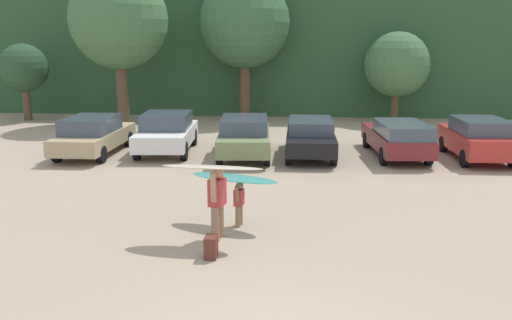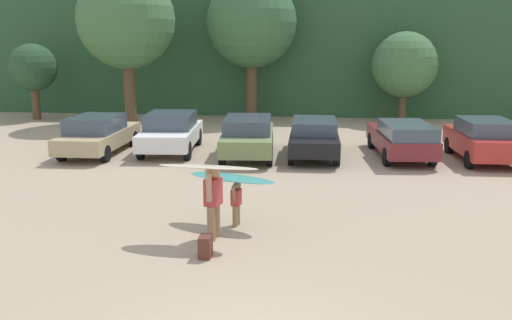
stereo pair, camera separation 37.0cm
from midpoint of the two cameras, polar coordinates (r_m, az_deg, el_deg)
name	(u,v)px [view 2 (the right image)]	position (r m, az deg, el deg)	size (l,w,h in m)	color
hillside_ridge	(310,43)	(36.82, 5.98, 12.08)	(108.00, 12.00, 8.13)	#2D5633
tree_center	(33,68)	(32.09, -22.05, 8.92)	(2.56, 2.56, 4.11)	brown
tree_right	(126,21)	(28.88, -13.11, 14.06)	(4.92, 4.92, 7.73)	brown
tree_far_left	(252,23)	(29.72, -0.10, 14.17)	(4.80, 4.80, 7.59)	brown
tree_center_right	(405,65)	(29.72, 15.67, 9.59)	(3.40, 3.40, 4.73)	brown
parked_car_tan	(98,134)	(21.63, -15.75, 2.65)	(1.90, 4.71, 1.47)	tan
parked_car_white	(171,131)	(21.37, -8.42, 2.99)	(2.27, 4.54, 1.53)	white
parked_car_olive_green	(248,135)	(20.23, -0.34, 2.59)	(2.22, 4.69, 1.48)	#6B7F4C
parked_car_black	(314,136)	(20.45, 6.63, 2.50)	(1.86, 4.57, 1.38)	black
parked_car_maroon	(402,138)	(20.76, 15.55, 2.26)	(2.12, 4.87, 1.39)	maroon
parked_car_red	(483,139)	(21.18, 23.21, 2.05)	(1.95, 4.07, 1.54)	#B72D28
person_adult	(213,199)	(11.83, -3.61, -4.08)	(0.37, 0.62, 1.61)	#8C6B4C
person_child	(236,201)	(12.72, -1.26, -4.37)	(0.24, 0.49, 1.05)	#8C6B4C
surfboard_cream	(208,167)	(11.57, -4.15, -0.74)	(2.24, 0.78, 0.15)	beige
surfboard_teal	(232,178)	(12.69, -1.75, -1.89)	(2.29, 1.32, 0.08)	teal
backpack_dropped	(205,247)	(11.05, -4.37, -9.06)	(0.24, 0.34, 0.45)	#592D23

